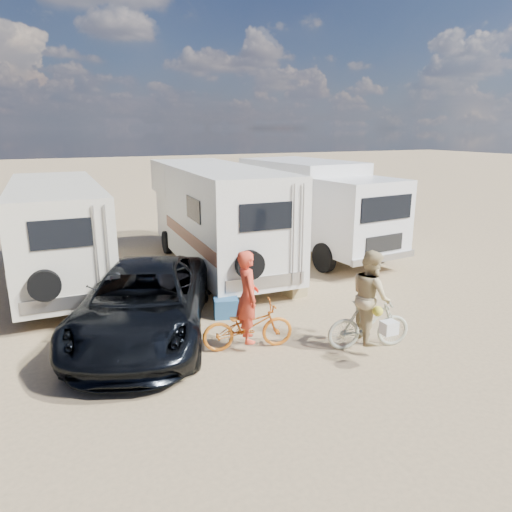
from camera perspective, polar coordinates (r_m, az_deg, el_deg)
name	(u,v)px	position (r m, az deg, el deg)	size (l,w,h in m)	color
ground	(348,354)	(9.62, 10.96, -11.51)	(140.00, 140.00, 0.00)	tan
rv_main	(216,218)	(14.74, -4.87, 4.57)	(2.41, 7.80, 3.16)	white
rv_left	(59,235)	(14.09, -22.66, 2.30)	(2.22, 6.91, 2.85)	beige
box_truck	(317,209)	(16.53, 7.31, 5.67)	(2.57, 6.48, 3.18)	silver
dark_suv	(144,302)	(10.21, -13.36, -5.41)	(2.51, 5.44, 1.51)	black
bike_man	(248,326)	(9.48, -0.98, -8.44)	(0.63, 1.81, 0.95)	#CE6816
bike_woman	(369,324)	(9.75, 13.44, -7.98)	(0.48, 1.69, 1.02)	#BABFA5
rider_man	(248,305)	(9.32, -1.00, -5.92)	(0.67, 0.44, 1.84)	red
rider_woman	(370,305)	(9.60, 13.58, -5.72)	(0.89, 0.70, 1.84)	tan
bike_parked	(347,249)	(15.90, 10.92, 0.79)	(0.54, 1.55, 0.81)	#252825
cooler	(226,308)	(11.11, -3.61, -6.25)	(0.56, 0.41, 0.45)	#275581
crate	(295,289)	(12.51, 4.69, -3.94)	(0.48, 0.48, 0.38)	#907E52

